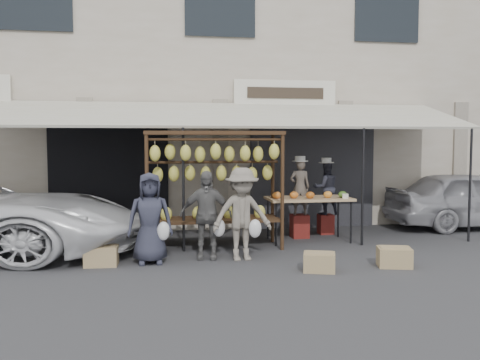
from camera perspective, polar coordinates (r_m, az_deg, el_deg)
The scene contains 16 objects.
ground_plane at distance 9.09m, azimuth 0.84°, elevation -8.86°, with size 90.00×90.00×0.00m, color #2D2D30.
shophouse at distance 15.37m, azimuth -3.62°, elevation 10.17°, with size 24.00×6.15×7.30m.
awning at distance 11.12m, azimuth -1.25°, elevation 6.88°, with size 10.00×2.35×2.92m.
banana_rack at distance 10.11m, azimuth -2.81°, elevation 1.47°, with size 2.60×0.90×2.24m.
produce_table at distance 10.96m, azimuth 7.38°, elevation -2.04°, with size 1.70×0.90×1.04m.
vendor_left at distance 11.34m, azimuth 6.40°, elevation -0.77°, with size 0.42×0.28×1.16m, color #5B524A.
vendor_right at distance 11.88m, azimuth 9.16°, elevation -0.84°, with size 0.57×0.44×1.17m, color #2A2C38.
customer_left at distance 9.07m, azimuth -9.59°, elevation -4.04°, with size 0.75×0.49×1.53m, color #2C2E3D.
customer_mid at distance 9.31m, azimuth -3.65°, elevation -3.74°, with size 0.90×0.38×1.54m, color #5E5D5C.
customer_right at distance 9.19m, azimuth 0.21°, elevation -3.66°, with size 1.03×0.59×1.60m, color gray.
stool_left at distance 11.44m, azimuth 6.36°, elevation -4.91°, with size 0.35×0.35×0.49m, color maroon.
stool_right at distance 11.97m, azimuth 9.11°, elevation -4.67°, with size 0.31×0.31×0.43m, color maroon.
crate_near_a at distance 8.60m, azimuth 8.46°, elevation -8.67°, with size 0.49×0.37×0.29m, color tan.
crate_near_b at distance 9.17m, azimuth 16.14°, elevation -7.91°, with size 0.53×0.40×0.32m, color tan.
crate_far at distance 9.19m, azimuth -14.57°, elevation -7.85°, with size 0.53×0.40×0.32m, color tan.
sedan at distance 13.72m, azimuth 23.49°, elevation -1.88°, with size 1.60×3.99×1.36m, color #A2A2A7.
Camera 1 is at (-1.61, -8.71, 2.07)m, focal length 40.00 mm.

